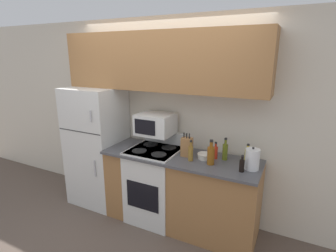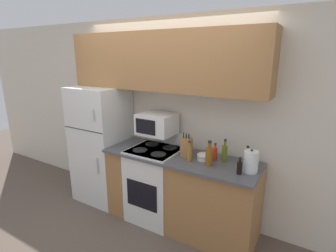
{
  "view_description": "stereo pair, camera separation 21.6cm",
  "coord_description": "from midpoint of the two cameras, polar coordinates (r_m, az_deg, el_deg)",
  "views": [
    {
      "loc": [
        1.54,
        -2.37,
        2.09
      ],
      "look_at": [
        0.21,
        0.27,
        1.28
      ],
      "focal_mm": 28.0,
      "sensor_mm": 36.0,
      "label": 1
    },
    {
      "loc": [
        1.73,
        -2.26,
        2.09
      ],
      "look_at": [
        0.21,
        0.27,
        1.28
      ],
      "focal_mm": 28.0,
      "sensor_mm": 36.0,
      "label": 2
    }
  ],
  "objects": [
    {
      "name": "refrigerator",
      "position": [
        3.88,
        -16.71,
        -4.26
      ],
      "size": [
        0.72,
        0.65,
        1.66
      ],
      "color": "silver",
      "rests_on": "ground_plane"
    },
    {
      "name": "wall_back",
      "position": [
        3.49,
        -2.01,
        1.79
      ],
      "size": [
        8.0,
        0.05,
        2.55
      ],
      "color": "beige",
      "rests_on": "ground_plane"
    },
    {
      "name": "stove",
      "position": [
        3.46,
        -4.69,
        -12.27
      ],
      "size": [
        0.6,
        0.62,
        1.11
      ],
      "color": "silver",
      "rests_on": "ground_plane"
    },
    {
      "name": "bottle_hot_sauce",
      "position": [
        3.04,
        8.29,
        -5.68
      ],
      "size": [
        0.05,
        0.05,
        0.2
      ],
      "color": "red",
      "rests_on": "lower_cabinets"
    },
    {
      "name": "kettle",
      "position": [
        2.83,
        15.8,
        -7.0
      ],
      "size": [
        0.15,
        0.15,
        0.25
      ],
      "color": "white",
      "rests_on": "lower_cabinets"
    },
    {
      "name": "bottle_olive_oil",
      "position": [
        3.02,
        10.32,
        -5.45
      ],
      "size": [
        0.06,
        0.06,
        0.26
      ],
      "color": "#5B6619",
      "rests_on": "lower_cabinets"
    },
    {
      "name": "microwave",
      "position": [
        3.29,
        -4.62,
        0.4
      ],
      "size": [
        0.44,
        0.38,
        0.26
      ],
      "color": "silver",
      "rests_on": "stove"
    },
    {
      "name": "bottle_whiskey",
      "position": [
        2.87,
        7.19,
        -6.26
      ],
      "size": [
        0.08,
        0.08,
        0.28
      ],
      "color": "brown",
      "rests_on": "lower_cabinets"
    },
    {
      "name": "upper_cabinets",
      "position": [
        3.22,
        -3.87,
        13.86
      ],
      "size": [
        2.59,
        0.35,
        0.69
      ],
      "color": "#9E6B3D",
      "rests_on": "refrigerator"
    },
    {
      "name": "lower_cabinets",
      "position": [
        3.33,
        0.69,
        -13.85
      ],
      "size": [
        1.87,
        0.64,
        0.93
      ],
      "color": "#9E6B3D",
      "rests_on": "ground_plane"
    },
    {
      "name": "bottle_vinegar",
      "position": [
        2.95,
        2.85,
        -5.86
      ],
      "size": [
        0.06,
        0.06,
        0.24
      ],
      "color": "olive",
      "rests_on": "lower_cabinets"
    },
    {
      "name": "bottle_cooking_spray",
      "position": [
        2.99,
        14.92,
        -6.26
      ],
      "size": [
        0.06,
        0.06,
        0.22
      ],
      "color": "gold",
      "rests_on": "lower_cabinets"
    },
    {
      "name": "bottle_soy_sauce",
      "position": [
        2.76,
        13.62,
        -8.33
      ],
      "size": [
        0.05,
        0.05,
        0.18
      ],
      "color": "black",
      "rests_on": "lower_cabinets"
    },
    {
      "name": "bowl",
      "position": [
        3.04,
        5.95,
        -6.51
      ],
      "size": [
        0.17,
        0.17,
        0.06
      ],
      "color": "silver",
      "rests_on": "lower_cabinets"
    },
    {
      "name": "knife_block",
      "position": [
        3.07,
        2.1,
        -4.58
      ],
      "size": [
        0.12,
        0.1,
        0.28
      ],
      "color": "#9E6B3D",
      "rests_on": "lower_cabinets"
    },
    {
      "name": "ground_plane",
      "position": [
        3.52,
        -7.29,
        -21.23
      ],
      "size": [
        12.0,
        12.0,
        0.0
      ],
      "primitive_type": "plane",
      "color": "brown"
    }
  ]
}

